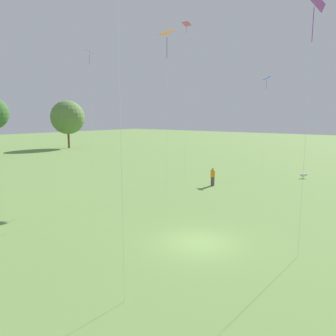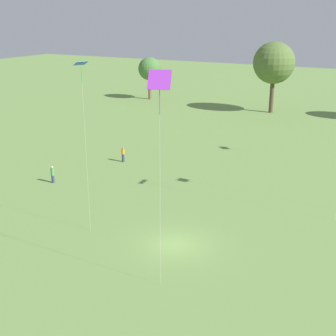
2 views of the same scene
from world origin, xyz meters
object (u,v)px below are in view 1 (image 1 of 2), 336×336
object	(u,v)px
kite_4	(186,34)
kite_5	(314,6)
kite_6	(167,38)
kite_2	(89,57)
kite_3	(266,82)
dog_0	(304,175)
person_0	(213,177)

from	to	relation	value
kite_4	kite_5	distance (m)	22.39
kite_5	kite_6	bearing A→B (deg)	86.55
kite_2	kite_5	distance (m)	31.89
kite_2	kite_3	world-z (taller)	kite_2
kite_6	dog_0	bearing A→B (deg)	99.88
person_0	kite_6	size ratio (longest dim) A/B	0.13
kite_6	kite_4	bearing A→B (deg)	149.95
person_0	kite_6	xyz separation A→B (m)	(-4.63, 2.39, 13.26)
kite_5	kite_6	size ratio (longest dim) A/B	0.87
kite_2	kite_6	xyz separation A→B (m)	(-3.27, -15.05, -0.30)
kite_4	kite_5	bearing A→B (deg)	-174.12
person_0	kite_3	world-z (taller)	kite_3
person_0	kite_5	size ratio (longest dim) A/B	0.15
person_0	kite_5	distance (m)	20.81
kite_4	kite_2	bearing A→B (deg)	58.71
kite_3	dog_0	world-z (taller)	kite_3
dog_0	kite_6	bearing A→B (deg)	-71.16
kite_5	kite_4	bearing A→B (deg)	74.83
kite_4	dog_0	distance (m)	20.78
kite_3	kite_5	bearing A→B (deg)	23.53
kite_3	person_0	bearing A→B (deg)	-3.23
kite_2	kite_4	size ratio (longest dim) A/B	0.90
kite_2	dog_0	xyz separation A→B (m)	(11.44, -23.72, -14.10)
kite_2	person_0	bearing A→B (deg)	-68.62
person_0	kite_3	xyz separation A→B (m)	(12.68, -0.22, 10.54)
kite_2	kite_4	xyz separation A→B (m)	(2.99, -12.83, 1.45)
kite_3	dog_0	xyz separation A→B (m)	(-2.60, -6.06, -11.08)
kite_4	dog_0	xyz separation A→B (m)	(8.45, -10.89, -15.55)
kite_3	kite_6	world-z (taller)	kite_6
person_0	dog_0	distance (m)	11.89
person_0	dog_0	world-z (taller)	person_0
kite_5	kite_6	xyz separation A→B (m)	(7.83, 14.74, 2.09)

